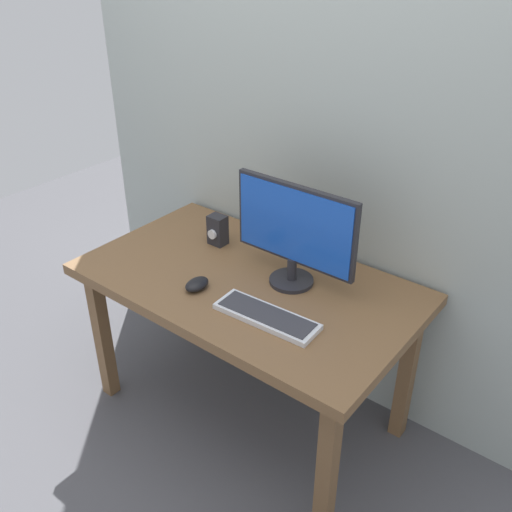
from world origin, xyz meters
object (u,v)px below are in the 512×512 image
object	(u,v)px
keyboard_primary	(266,316)
audio_controller	(218,230)
monitor	(294,231)
desk	(247,296)
mouse	(197,284)

from	to	relation	value
keyboard_primary	audio_controller	bearing A→B (deg)	148.53
monitor	audio_controller	xyz separation A→B (m)	(-0.43, 0.05, -0.15)
desk	audio_controller	xyz separation A→B (m)	(-0.28, 0.14, 0.14)
mouse	audio_controller	size ratio (longest dim) A/B	0.80
desk	monitor	xyz separation A→B (m)	(0.15, 0.10, 0.30)
monitor	audio_controller	distance (m)	0.46
monitor	mouse	distance (m)	0.42
desk	audio_controller	world-z (taller)	audio_controller
audio_controller	desk	bearing A→B (deg)	-27.40
desk	mouse	size ratio (longest dim) A/B	12.50
monitor	audio_controller	world-z (taller)	monitor
desk	keyboard_primary	size ratio (longest dim) A/B	3.38
keyboard_primary	mouse	distance (m)	0.32
desk	audio_controller	distance (m)	0.35
keyboard_primary	audio_controller	size ratio (longest dim) A/B	2.97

